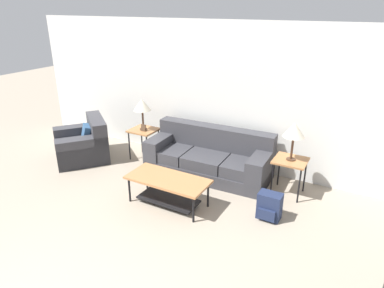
{
  "coord_description": "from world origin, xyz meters",
  "views": [
    {
      "loc": [
        2.23,
        -0.75,
        2.84
      ],
      "look_at": [
        -0.18,
        3.58,
        0.8
      ],
      "focal_mm": 32.0,
      "sensor_mm": 36.0,
      "label": 1
    }
  ],
  "objects_px": {
    "side_table_left": "(144,133)",
    "table_lamp_left": "(142,105)",
    "couch": "(209,158)",
    "side_table_right": "(290,164)",
    "coffee_table": "(168,185)",
    "table_lamp_right": "(294,131)",
    "backpack": "(269,206)",
    "armchair": "(83,144)"
  },
  "relations": [
    {
      "from": "table_lamp_left",
      "to": "backpack",
      "type": "xyz_separation_m",
      "value": [
        2.78,
        -0.82,
        -0.89
      ]
    },
    {
      "from": "armchair",
      "to": "coffee_table",
      "type": "xyz_separation_m",
      "value": [
        2.36,
        -0.61,
        0.04
      ]
    },
    {
      "from": "armchair",
      "to": "couch",
      "type": "bearing_deg",
      "value": 13.8
    },
    {
      "from": "couch",
      "to": "backpack",
      "type": "height_order",
      "value": "couch"
    },
    {
      "from": "coffee_table",
      "to": "couch",
      "type": "bearing_deg",
      "value": 86.02
    },
    {
      "from": "table_lamp_left",
      "to": "backpack",
      "type": "relative_size",
      "value": 1.53
    },
    {
      "from": "coffee_table",
      "to": "table_lamp_left",
      "type": "bearing_deg",
      "value": 137.93
    },
    {
      "from": "side_table_left",
      "to": "coffee_table",
      "type": "bearing_deg",
      "value": -42.07
    },
    {
      "from": "couch",
      "to": "coffee_table",
      "type": "bearing_deg",
      "value": -93.98
    },
    {
      "from": "side_table_left",
      "to": "table_lamp_right",
      "type": "height_order",
      "value": "table_lamp_right"
    },
    {
      "from": "armchair",
      "to": "side_table_left",
      "type": "bearing_deg",
      "value": 29.65
    },
    {
      "from": "couch",
      "to": "side_table_right",
      "type": "xyz_separation_m",
      "value": [
        1.41,
        -0.01,
        0.23
      ]
    },
    {
      "from": "armchair",
      "to": "table_lamp_left",
      "type": "distance_m",
      "value": 1.43
    },
    {
      "from": "side_table_left",
      "to": "backpack",
      "type": "bearing_deg",
      "value": -16.39
    },
    {
      "from": "table_lamp_right",
      "to": "side_table_right",
      "type": "bearing_deg",
      "value": -126.87
    },
    {
      "from": "coffee_table",
      "to": "table_lamp_left",
      "type": "height_order",
      "value": "table_lamp_left"
    },
    {
      "from": "couch",
      "to": "armchair",
      "type": "xyz_separation_m",
      "value": [
        -2.45,
        -0.6,
        -0.01
      ]
    },
    {
      "from": "couch",
      "to": "table_lamp_right",
      "type": "distance_m",
      "value": 1.62
    },
    {
      "from": "side_table_left",
      "to": "table_lamp_left",
      "type": "xyz_separation_m",
      "value": [
        -0.0,
        0.0,
        0.55
      ]
    },
    {
      "from": "coffee_table",
      "to": "table_lamp_right",
      "type": "height_order",
      "value": "table_lamp_right"
    },
    {
      "from": "side_table_left",
      "to": "backpack",
      "type": "height_order",
      "value": "side_table_left"
    },
    {
      "from": "table_lamp_left",
      "to": "table_lamp_right",
      "type": "distance_m",
      "value": 2.82
    },
    {
      "from": "side_table_left",
      "to": "table_lamp_right",
      "type": "xyz_separation_m",
      "value": [
        2.82,
        0.0,
        0.55
      ]
    },
    {
      "from": "couch",
      "to": "table_lamp_right",
      "type": "height_order",
      "value": "table_lamp_right"
    },
    {
      "from": "armchair",
      "to": "side_table_right",
      "type": "xyz_separation_m",
      "value": [
        3.86,
        0.59,
        0.24
      ]
    },
    {
      "from": "side_table_right",
      "to": "backpack",
      "type": "xyz_separation_m",
      "value": [
        -0.05,
        -0.82,
        -0.34
      ]
    },
    {
      "from": "couch",
      "to": "side_table_left",
      "type": "relative_size",
      "value": 3.69
    },
    {
      "from": "coffee_table",
      "to": "side_table_left",
      "type": "height_order",
      "value": "side_table_left"
    },
    {
      "from": "backpack",
      "to": "table_lamp_left",
      "type": "bearing_deg",
      "value": 163.61
    },
    {
      "from": "armchair",
      "to": "side_table_left",
      "type": "distance_m",
      "value": 1.22
    },
    {
      "from": "couch",
      "to": "coffee_table",
      "type": "xyz_separation_m",
      "value": [
        -0.08,
        -1.21,
        0.03
      ]
    },
    {
      "from": "armchair",
      "to": "table_lamp_left",
      "type": "height_order",
      "value": "table_lamp_left"
    },
    {
      "from": "side_table_right",
      "to": "side_table_left",
      "type": "bearing_deg",
      "value": 180.0
    },
    {
      "from": "side_table_left",
      "to": "table_lamp_left",
      "type": "height_order",
      "value": "table_lamp_left"
    },
    {
      "from": "table_lamp_left",
      "to": "backpack",
      "type": "height_order",
      "value": "table_lamp_left"
    },
    {
      "from": "coffee_table",
      "to": "table_lamp_left",
      "type": "relative_size",
      "value": 2.06
    },
    {
      "from": "couch",
      "to": "side_table_right",
      "type": "bearing_deg",
      "value": -0.46
    },
    {
      "from": "coffee_table",
      "to": "side_table_right",
      "type": "relative_size",
      "value": 2.07
    },
    {
      "from": "side_table_left",
      "to": "table_lamp_right",
      "type": "relative_size",
      "value": 0.99
    },
    {
      "from": "couch",
      "to": "coffee_table",
      "type": "relative_size",
      "value": 1.78
    },
    {
      "from": "armchair",
      "to": "backpack",
      "type": "xyz_separation_m",
      "value": [
        3.81,
        -0.23,
        -0.1
      ]
    },
    {
      "from": "table_lamp_left",
      "to": "table_lamp_right",
      "type": "height_order",
      "value": "same"
    }
  ]
}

